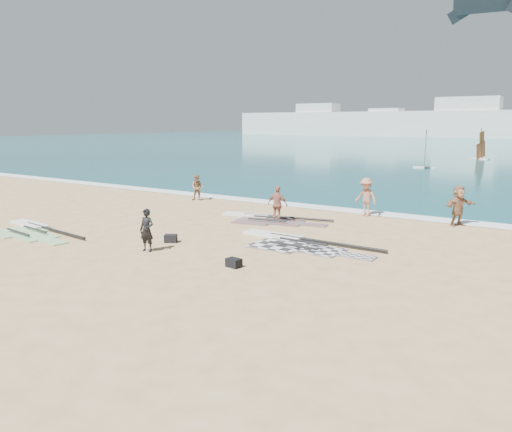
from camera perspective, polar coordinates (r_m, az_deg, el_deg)
The scene contains 16 objects.
ground at distance 17.49m, azimuth -10.85°, elevation -4.81°, with size 300.00×300.00×0.00m, color tan.
surf_line at distance 27.40m, azimuth 7.46°, elevation 0.89°, with size 300.00×1.20×0.04m, color white.
far_town at distance 164.28m, azimuth 24.45°, elevation 9.70°, with size 160.00×8.00×12.00m.
rig_grey at distance 19.35m, azimuth 4.26°, elevation -2.99°, with size 6.09×2.41×0.20m.
rig_green at distance 23.56m, azimuth -24.27°, elevation -1.45°, with size 5.78×2.58×0.20m.
rig_orange at distance 24.00m, azimuth 0.89°, elevation -0.29°, with size 5.71×2.77×0.20m.
gear_bag_near at distance 19.73m, azimuth -9.72°, elevation -2.54°, with size 0.48×0.35×0.31m, color black.
gear_bag_far at distance 16.19m, azimuth -2.55°, elevation -5.36°, with size 0.48×0.33×0.29m, color black.
person_wetsuit at distance 18.40m, azimuth -12.37°, elevation -1.60°, with size 0.57×0.37×1.56m, color black.
beachgoer_left at distance 30.00m, azimuth -6.71°, elevation 3.24°, with size 0.75×0.58×1.54m, color #966944.
beachgoer_mid at distance 25.40m, azimuth 12.46°, elevation 2.14°, with size 1.23×0.71×1.91m, color #A86F57.
beachgoer_back at distance 23.14m, azimuth 2.48°, elevation 1.33°, with size 1.01×0.42×1.72m, color #AF6B56.
beachgoer_right at distance 24.19m, azimuth 22.12°, elevation 1.10°, with size 1.71×0.54×1.84m, color #9F6E4B.
windsurfer_left at distance 53.59m, azimuth 18.75°, elevation 6.45°, with size 2.25×2.56×3.94m.
windsurfer_centre at distance 68.99m, azimuth 24.30°, elevation 6.89°, with size 2.24×2.56×3.93m.
kitesurf_kite at distance 62.44m, azimuth 24.93°, elevation 20.92°, with size 8.11×1.77×2.58m.
Camera 1 is at (11.92, -11.93, 4.61)m, focal length 35.00 mm.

